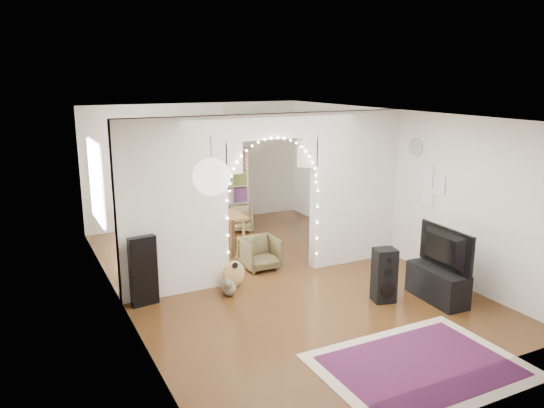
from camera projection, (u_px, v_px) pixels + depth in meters
name	position (u px, v px, depth m)	size (l,w,h in m)	color
floor	(271.00, 274.00, 8.98)	(7.50, 7.50, 0.00)	black
ceiling	(271.00, 114.00, 8.35)	(5.00, 7.50, 0.02)	white
wall_back	(196.00, 164.00, 11.92)	(5.00, 0.02, 2.70)	silver
wall_front	(435.00, 270.00, 5.41)	(5.00, 0.02, 2.70)	silver
wall_left	(115.00, 214.00, 7.57)	(0.02, 7.50, 2.70)	silver
wall_right	(392.00, 183.00, 9.76)	(0.02, 7.50, 2.70)	silver
divider_wall	(271.00, 192.00, 8.65)	(5.00, 0.20, 2.70)	silver
fairy_lights	(275.00, 186.00, 8.51)	(1.64, 0.04, 1.60)	#FFEABF
window	(96.00, 182.00, 9.11)	(0.04, 1.20, 1.40)	white
wall_clock	(416.00, 147.00, 9.05)	(0.31, 0.31, 0.03)	white
picture_frames	(430.00, 185.00, 8.85)	(0.02, 0.50, 0.70)	white
paper_lantern	(212.00, 177.00, 5.54)	(0.40, 0.40, 0.40)	white
ceiling_fan	(224.00, 123.00, 10.15)	(1.10, 1.10, 0.30)	gold
area_rug	(421.00, 366.00, 6.13)	(2.34, 1.76, 0.02)	maroon
guitar_case	(143.00, 271.00, 7.68)	(0.40, 0.13, 1.04)	black
acoustic_guitar	(234.00, 263.00, 8.33)	(0.38, 0.15, 0.94)	tan
tabby_cat	(228.00, 287.00, 8.10)	(0.34, 0.50, 0.34)	brown
floor_speaker	(384.00, 275.00, 7.83)	(0.37, 0.35, 0.82)	black
media_console	(437.00, 284.00, 7.90)	(0.40, 1.00, 0.50)	black
tv	(440.00, 249.00, 7.77)	(1.07, 0.14, 0.62)	black
bookcase	(213.00, 187.00, 11.95)	(1.63, 0.41, 1.67)	beige
dining_table	(211.00, 220.00, 9.80)	(1.22, 0.82, 0.76)	brown
flower_vase	(211.00, 211.00, 9.76)	(0.18, 0.18, 0.19)	white
dining_chair_left	(240.00, 219.00, 11.47)	(0.56, 0.57, 0.52)	#4B4225
dining_chair_right	(260.00, 253.00, 9.20)	(0.59, 0.61, 0.56)	#4B4225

